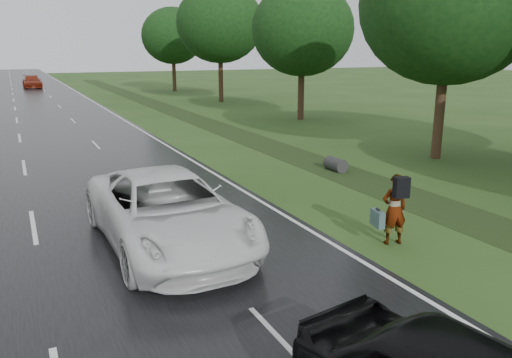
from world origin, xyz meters
name	(u,v)px	position (x,y,z in m)	size (l,w,h in m)	color
road	(14,103)	(0.00, 45.00, 0.02)	(14.00, 180.00, 0.04)	black
edge_stripe_east	(90,100)	(6.75, 45.00, 0.04)	(0.12, 180.00, 0.01)	silver
center_line	(14,103)	(0.00, 45.00, 0.04)	(0.12, 180.00, 0.01)	silver
drainage_ditch	(246,137)	(11.50, 18.71, 0.04)	(2.20, 120.00, 0.56)	#203313
tree_east_b	(449,4)	(17.00, 10.00, 6.68)	(7.60, 7.60, 10.11)	#3B2A18
tree_east_c	(302,30)	(18.20, 24.00, 6.14)	(7.00, 7.00, 9.29)	#3B2A18
tree_east_d	(220,23)	(17.80, 38.00, 7.15)	(8.00, 8.00, 10.76)	#3B2A18
tree_east_f	(173,36)	(17.50, 52.00, 6.37)	(7.20, 7.20, 9.62)	#3B2A18
pedestrian	(394,208)	(8.17, 2.73, 0.94)	(0.87, 0.86, 1.83)	#A5998C
white_pickup	(167,211)	(3.00, 5.00, 0.95)	(3.03, 6.56, 1.82)	silver
far_car_red	(32,82)	(2.45, 64.71, 0.81)	(2.15, 5.28, 1.53)	maroon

